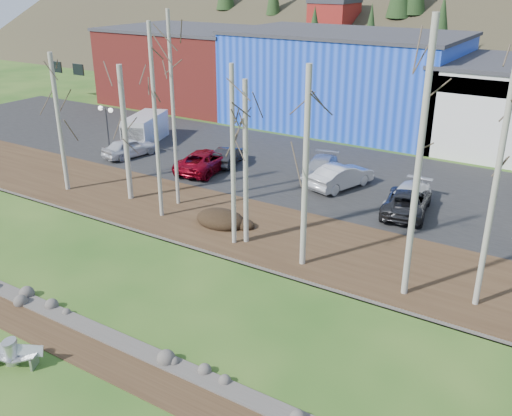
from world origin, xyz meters
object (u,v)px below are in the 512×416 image
Objects in this scene: car_0 at (130,147)px; car_3 at (321,169)px; street_lamp at (106,118)px; car_1 at (228,156)px; car_5 at (407,201)px; car_6 at (408,197)px; bench_damaged at (15,356)px; litter_bin at (11,353)px; car_4 at (341,176)px; van_grey at (144,129)px; car_2 at (206,160)px.

car_3 is (14.46, 3.22, -0.02)m from car_0.
street_lamp is 1.01× the size of car_1.
car_5 is 1.13× the size of car_6.
car_6 reaches higher than bench_damaged.
car_0 is 14.81m from car_3.
car_5 is at bearing 157.38° from car_1.
litter_bin is 0.17× the size of car_5.
car_4 is at bearing 168.66° from car_6.
van_grey is (-15.57, 23.98, 0.78)m from litter_bin.
street_lamp is 0.92× the size of car_0.
car_5 is 23.35m from van_grey.
car_0 reaches higher than bench_damaged.
car_6 is at bearing -174.78° from car_4.
street_lamp reaches higher than car_2.
car_2 is 9.65m from car_4.
car_4 is at bearing -175.03° from car_2.
car_3 is (15.37, 4.38, -2.39)m from street_lamp.
car_2 reaches higher than car_6.
car_4 is 0.92× the size of car_5.
car_0 is at bearing 25.20° from car_4.
van_grey reaches higher than car_1.
street_lamp is at bearing 63.79° from car_0.
car_1 is 0.72× the size of van_grey.
car_2 is (-0.48, -2.02, 0.12)m from car_1.
car_4 reaches higher than car_6.
bench_damaged is 0.39× the size of car_4.
car_1 is 8.97m from car_4.
car_1 is 2.08m from car_2.
bench_damaged is at bearing -46.30° from street_lamp.
car_2 is at bearing -174.58° from car_3.
van_grey is at bearing 97.01° from bench_damaged.
street_lamp is 5.25m from van_grey.
car_4 reaches higher than car_0.
car_5 reaches higher than car_3.
car_6 is at bearing -163.91° from car_0.
van_grey reaches higher than bench_damaged.
street_lamp is at bearing -98.23° from van_grey.
van_grey is at bearing 13.04° from car_4.
car_3 is (0.69, 23.59, 0.40)m from litter_bin.
car_0 is 1.09× the size of car_1.
street_lamp reaches higher than car_3.
car_3 is at bearing -155.12° from car_0.
car_3 is at bearing 171.60° from car_1.
car_5 reaches higher than car_6.
car_1 is 9.29m from van_grey.
car_3 is 0.94× the size of car_5.
car_3 is 6.89m from car_6.
street_lamp is 0.81× the size of car_3.
street_lamp reaches higher than litter_bin.
street_lamp is 22.45m from car_5.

